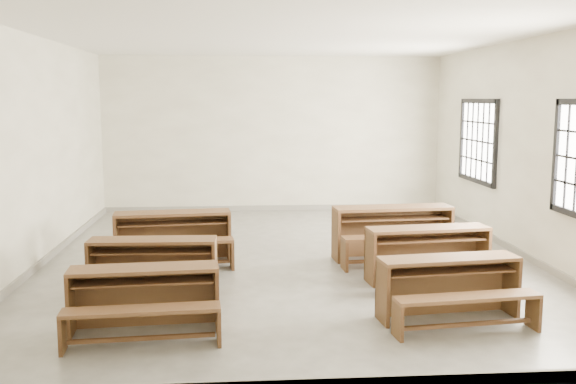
{
  "coord_description": "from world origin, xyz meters",
  "views": [
    {
      "loc": [
        -0.68,
        -9.1,
        2.33
      ],
      "look_at": [
        0.0,
        0.0,
        1.0
      ],
      "focal_mm": 40.0,
      "sensor_mm": 36.0,
      "label": 1
    }
  ],
  "objects": [
    {
      "name": "desk_set_0",
      "position": [
        -1.65,
        -2.83,
        0.39
      ],
      "size": [
        1.53,
        0.87,
        0.66
      ],
      "rotation": [
        0.0,
        0.0,
        0.07
      ],
      "color": "brown",
      "rests_on": "ground"
    },
    {
      "name": "desk_set_1",
      "position": [
        -1.74,
        -1.59,
        0.39
      ],
      "size": [
        1.53,
        0.83,
        0.68
      ],
      "rotation": [
        0.0,
        0.0,
        -0.03
      ],
      "color": "brown",
      "rests_on": "ground"
    },
    {
      "name": "desk_set_5",
      "position": [
        1.53,
        -0.09,
        0.45
      ],
      "size": [
        1.79,
        1.03,
        0.78
      ],
      "rotation": [
        0.0,
        0.0,
        0.08
      ],
      "color": "brown",
      "rests_on": "ground"
    },
    {
      "name": "desk_set_3",
      "position": [
        1.52,
        -2.69,
        0.39
      ],
      "size": [
        1.57,
        0.94,
        0.67
      ],
      "rotation": [
        0.0,
        0.0,
        0.11
      ],
      "color": "brown",
      "rests_on": "ground"
    },
    {
      "name": "desk_set_2",
      "position": [
        -1.65,
        -0.06,
        0.43
      ],
      "size": [
        1.71,
        1.01,
        0.73
      ],
      "rotation": [
        0.0,
        0.0,
        0.11
      ],
      "color": "brown",
      "rests_on": "ground"
    },
    {
      "name": "room",
      "position": [
        0.09,
        0.0,
        2.14
      ],
      "size": [
        8.5,
        8.5,
        3.2
      ],
      "color": "gray",
      "rests_on": "ground"
    },
    {
      "name": "desk_set_4",
      "position": [
        1.71,
        -1.27,
        0.41
      ],
      "size": [
        1.65,
        0.98,
        0.71
      ],
      "rotation": [
        0.0,
        0.0,
        0.11
      ],
      "color": "brown",
      "rests_on": "ground"
    }
  ]
}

